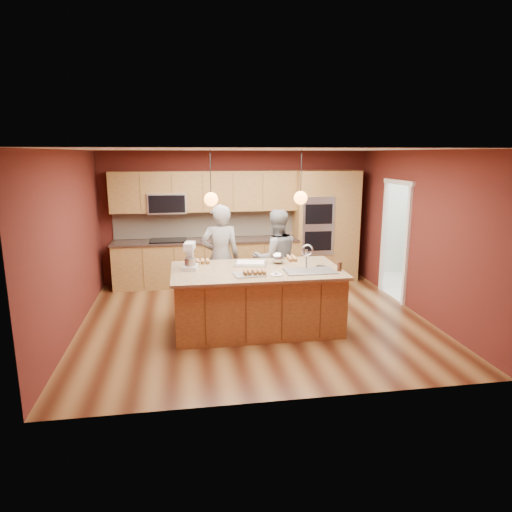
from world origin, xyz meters
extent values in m
plane|color=#421E0F|center=(0.00, 0.00, 0.00)|extent=(5.50, 5.50, 0.00)
plane|color=silver|center=(0.00, 0.00, 2.70)|extent=(5.50, 5.50, 0.00)
plane|color=#4F1A15|center=(0.00, 2.50, 1.35)|extent=(5.50, 0.00, 5.50)
plane|color=#4F1A15|center=(0.00, -2.50, 1.35)|extent=(5.50, 0.00, 5.50)
plane|color=#4F1A15|center=(-2.75, 0.00, 1.35)|extent=(0.00, 5.00, 5.00)
plane|color=#4F1A15|center=(2.75, 0.00, 1.35)|extent=(0.00, 5.00, 5.00)
cube|color=brown|center=(-0.65, 2.20, 0.45)|extent=(3.70, 0.60, 0.90)
cube|color=#31241C|center=(-0.65, 2.19, 0.92)|extent=(3.74, 0.64, 0.04)
cube|color=#C5B295|center=(-0.65, 2.48, 1.22)|extent=(3.70, 0.03, 0.56)
cube|color=brown|center=(-0.65, 2.32, 1.90)|extent=(3.70, 0.36, 0.80)
cube|color=black|center=(-1.40, 2.18, 0.94)|extent=(0.72, 0.52, 0.03)
cube|color=#B4B8BC|center=(-1.40, 2.30, 1.68)|extent=(0.76, 0.40, 0.40)
cube|color=brown|center=(1.60, 2.20, 1.15)|extent=(0.80, 0.60, 2.30)
cube|color=#B4B8BC|center=(1.60, 1.90, 1.20)|extent=(0.66, 0.04, 1.20)
cube|color=brown|center=(2.25, 2.20, 1.15)|extent=(0.50, 0.60, 2.30)
plane|color=silver|center=(3.65, 1.20, 0.00)|extent=(2.60, 2.60, 0.00)
plane|color=silver|center=(4.55, 1.20, 1.35)|extent=(0.00, 2.70, 2.70)
cube|color=silver|center=(4.35, 1.20, 1.95)|extent=(0.35, 2.40, 0.75)
cylinder|color=black|center=(-0.69, -0.33, 2.35)|extent=(0.01, 0.01, 0.70)
sphere|color=orange|center=(-0.69, -0.33, 2.00)|extent=(0.20, 0.20, 0.20)
cylinder|color=black|center=(0.64, -0.33, 2.35)|extent=(0.01, 0.01, 0.70)
sphere|color=orange|center=(0.64, -0.33, 2.00)|extent=(0.20, 0.20, 0.20)
cube|color=brown|center=(-0.03, -0.33, 0.45)|extent=(2.45, 1.33, 0.90)
cube|color=#DBC288|center=(-0.03, -0.33, 0.92)|extent=(2.55, 1.43, 0.04)
cube|color=#B4B8BC|center=(0.74, -0.59, 0.86)|extent=(0.73, 0.43, 0.18)
imported|color=black|center=(-0.49, 0.63, 0.91)|extent=(0.68, 0.45, 1.82)
imported|color=gray|center=(0.47, 0.63, 0.86)|extent=(0.91, 0.75, 1.72)
cube|color=silver|center=(-1.02, -0.20, 0.97)|extent=(0.26, 0.32, 0.06)
cube|color=silver|center=(-1.02, -0.08, 1.14)|extent=(0.12, 0.11, 0.28)
cube|color=silver|center=(-1.02, -0.17, 1.29)|extent=(0.19, 0.30, 0.11)
cylinder|color=#ACAFB3|center=(-1.02, -0.24, 1.05)|extent=(0.16, 0.16, 0.15)
cube|color=white|center=(-0.08, -0.05, 0.95)|extent=(0.57, 0.47, 0.03)
cube|color=silver|center=(-0.08, -0.05, 0.97)|extent=(0.49, 0.40, 0.02)
cube|color=#B4B8BC|center=(-0.19, -0.67, 0.95)|extent=(0.47, 0.36, 0.02)
ellipsoid|color=#ACAFB3|center=(0.36, -0.02, 1.03)|extent=(0.23, 0.23, 0.19)
cylinder|color=silver|center=(0.19, -0.74, 0.95)|extent=(0.18, 0.18, 0.01)
cylinder|color=#3E2214|center=(1.17, -0.64, 1.01)|extent=(0.07, 0.07, 0.14)
cube|color=black|center=(0.98, -0.32, 0.94)|extent=(0.14, 0.09, 0.01)
cube|color=silver|center=(4.22, 0.77, 0.46)|extent=(0.66, 0.67, 0.92)
cube|color=silver|center=(4.20, 1.62, 0.50)|extent=(0.71, 0.72, 1.00)
camera|label=1|loc=(-1.09, -6.92, 2.65)|focal=32.00mm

